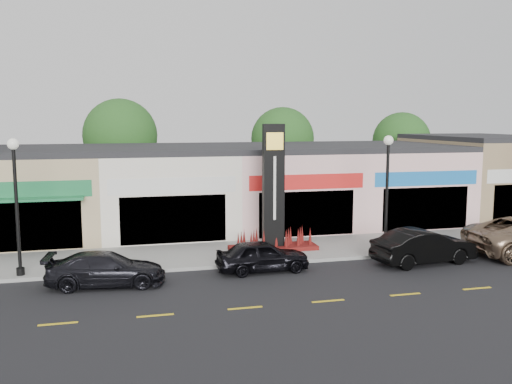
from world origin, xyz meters
TOP-DOWN VIEW (x-y plane):
  - ground at (0.00, 0.00)m, footprint 120.00×120.00m
  - sidewalk at (0.00, 4.35)m, footprint 52.00×4.30m
  - curb at (0.00, 2.10)m, footprint 52.00×0.20m
  - shop_beige at (-8.50, 11.46)m, footprint 7.00×10.85m
  - shop_cream at (-1.50, 11.47)m, footprint 7.00×10.01m
  - shop_pink_w at (5.50, 11.47)m, footprint 7.00×10.01m
  - shop_pink_e at (12.50, 11.47)m, footprint 7.00×10.01m
  - shop_tan at (19.50, 11.48)m, footprint 7.00×10.01m
  - tree_rear_west at (-4.00, 19.50)m, footprint 5.20×5.20m
  - tree_rear_mid at (8.00, 19.50)m, footprint 4.80×4.80m
  - tree_rear_east at (18.00, 19.50)m, footprint 4.60×4.60m
  - lamp_west_near at (-8.00, 2.50)m, footprint 0.44×0.44m
  - lamp_east_near at (8.00, 2.50)m, footprint 0.44×0.44m
  - pylon_sign at (3.00, 4.20)m, footprint 4.20×1.30m
  - car_dark_sedan at (-4.63, 0.74)m, footprint 2.23×4.63m
  - car_black_sedan at (1.70, 1.23)m, footprint 1.68×3.94m
  - car_black_conv at (8.96, 0.73)m, footprint 2.20×4.84m

SIDE VIEW (x-z plane):
  - ground at x=0.00m, z-range 0.00..0.00m
  - sidewalk at x=0.00m, z-range 0.00..0.15m
  - curb at x=0.00m, z-range 0.00..0.15m
  - car_dark_sedan at x=-4.63m, z-range 0.00..1.30m
  - car_black_sedan at x=1.70m, z-range 0.00..1.33m
  - car_black_conv at x=8.96m, z-range 0.00..1.54m
  - pylon_sign at x=3.00m, z-range -0.73..5.27m
  - shop_cream at x=-1.50m, z-range 0.00..4.80m
  - shop_pink_w at x=5.50m, z-range 0.00..4.80m
  - shop_pink_e at x=12.50m, z-range 0.00..4.80m
  - shop_beige at x=-8.50m, z-range 0.00..4.80m
  - shop_tan at x=19.50m, z-range 0.00..5.30m
  - lamp_west_near at x=-8.00m, z-range 0.74..6.21m
  - lamp_east_near at x=8.00m, z-range 0.74..6.21m
  - tree_rear_east at x=18.00m, z-range 1.16..8.10m
  - tree_rear_mid at x=8.00m, z-range 1.24..8.53m
  - tree_rear_west at x=-4.00m, z-range 1.30..9.13m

